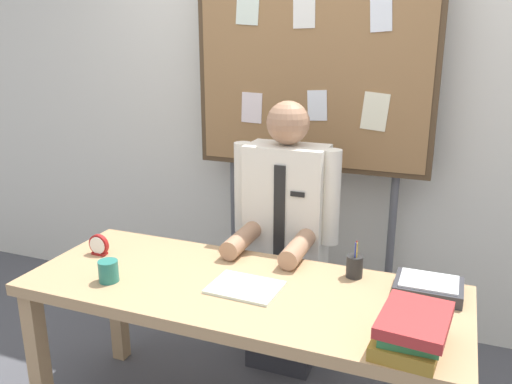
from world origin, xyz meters
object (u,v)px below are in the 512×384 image
Objects in this scene: open_notebook at (245,287)px; desk at (240,304)px; person at (285,248)px; bulletin_board at (312,71)px; paper_tray at (428,287)px; book_stack at (411,331)px; desk_clock at (99,246)px; pen_holder at (355,266)px; coffee_mug at (108,271)px.

desk is at bearing 147.33° from open_notebook.
bulletin_board is (0.00, 0.40, 0.87)m from person.
open_notebook is (0.03, -1.02, -0.79)m from bulletin_board.
bulletin_board reaches higher than paper_tray.
book_stack reaches higher than desk_clock.
bulletin_board is 13.30× the size of pen_holder.
desk_clock is at bearing 134.97° from coffee_mug.
bulletin_board is at bearing 91.75° from open_notebook.
desk_clock is at bearing -173.78° from paper_tray.
desk_clock is at bearing -143.56° from person.
bulletin_board reaches higher than desk_clock.
bulletin_board is 21.50× the size of desk_clock.
pen_holder reaches higher than coffee_mug.
bulletin_board is 6.93× the size of book_stack.
book_stack is 1.22m from coffee_mug.
coffee_mug is at bearing -156.21° from pen_holder.
paper_tray is at bearing 16.65° from coffee_mug.
desk is 18.27× the size of desk_clock.
book_stack is at bearing -58.98° from pen_holder.
coffee_mug is at bearing -163.35° from paper_tray.
desk is 1.33m from bulletin_board.
pen_holder is 0.31m from paper_tray.
coffee_mug is (0.21, -0.21, 0.00)m from desk_clock.
person is 5.44× the size of paper_tray.
bulletin_board is 1.32m from paper_tray.
paper_tray is at bearing 16.01° from desk.
bulletin_board is at bearing 89.99° from person.
book_stack is at bearing -10.04° from desk_clock.
pen_holder is (1.16, 0.20, 0.00)m from desk_clock.
coffee_mug is 1.30m from paper_tray.
book_stack is 0.42m from paper_tray.
person reaches higher than open_notebook.
open_notebook is at bearing -161.80° from paper_tray.
bulletin_board is 1.42m from desk_clock.
book_stack is (0.69, -0.20, 0.15)m from desk.
open_notebook is at bearing -87.09° from person.
bulletin_board reaches higher than desk.
bulletin_board is 8.19× the size of paper_tray.
pen_holder is at bearing 171.93° from paper_tray.
pen_holder is at bearing 23.79° from coffee_mug.
bulletin_board reaches higher than book_stack.
person is at bearing 152.04° from paper_tray.
person reaches higher than desk.
desk_clock is 1.18m from pen_holder.
person reaches higher than pen_holder.
bulletin_board reaches higher than open_notebook.
book_stack is (0.69, -0.80, 0.13)m from person.
person is 4.61× the size of book_stack.
bulletin_board reaches higher than person.
desk is 19.80× the size of coffee_mug.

